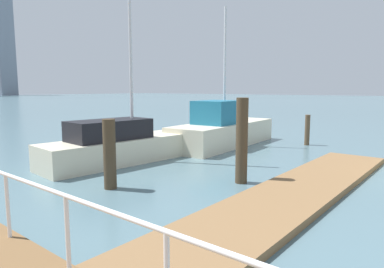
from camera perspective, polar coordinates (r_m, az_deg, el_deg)
name	(u,v)px	position (r m, az deg, el deg)	size (l,w,h in m)	color
floating_dock	(291,195)	(9.33, 16.13, -9.72)	(12.64, 2.00, 0.18)	olive
boardwalk_railing	(6,187)	(6.33, -28.40, -7.68)	(0.06, 28.30, 1.08)	white
dock_piling_0	(242,141)	(10.29, 8.25, -1.13)	(0.35, 0.35, 2.55)	#473826
dock_piling_1	(110,154)	(9.91, -13.50, -3.28)	(0.35, 0.35, 1.97)	#473826
dock_piling_2	(307,130)	(18.13, 18.56, 0.64)	(0.24, 0.24, 1.52)	brown
moored_boat_1	(128,144)	(13.64, -10.52, -1.61)	(7.37, 2.42, 9.54)	beige
moored_boat_3	(223,130)	(17.07, 5.11, 0.72)	(7.16, 2.63, 6.70)	beige
skyline_tower_6	(3,48)	(170.85, -28.78, 12.41)	(7.22, 6.15, 40.20)	gray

